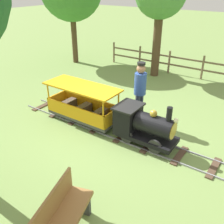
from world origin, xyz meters
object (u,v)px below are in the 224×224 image
object	(u,v)px
passenger_car	(83,107)
conductor_person	(140,88)
locomotive	(143,124)
park_bench	(59,222)

from	to	relation	value
passenger_car	conductor_person	size ratio (longest dim) A/B	1.23
passenger_car	conductor_person	distance (m)	1.56
locomotive	passenger_car	world-z (taller)	locomotive
passenger_car	park_bench	distance (m)	3.52
passenger_car	conductor_person	world-z (taller)	conductor_person
locomotive	conductor_person	bearing A→B (deg)	-146.31
conductor_person	passenger_car	bearing A→B (deg)	-56.15
locomotive	passenger_car	bearing A→B (deg)	-90.00
park_bench	locomotive	bearing A→B (deg)	-174.54
passenger_car	park_bench	xyz separation A→B (m)	(2.88, 2.03, -0.01)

